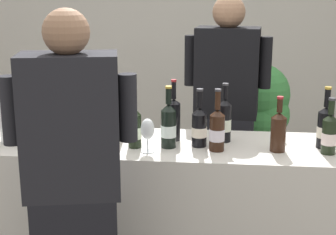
# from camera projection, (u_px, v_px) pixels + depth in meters

# --- Properties ---
(wall_back) EXTENTS (8.00, 0.10, 2.80)m
(wall_back) POSITION_uv_depth(u_px,v_px,m) (192.00, 24.00, 5.21)
(wall_back) COLOR beige
(wall_back) RESTS_ON ground_plane
(counter) EXTENTS (2.28, 0.60, 0.93)m
(counter) POSITION_uv_depth(u_px,v_px,m) (165.00, 220.00, 2.95)
(counter) COLOR beige
(counter) RESTS_ON ground_plane
(wine_bottle_0) EXTENTS (0.08, 0.08, 0.35)m
(wine_bottle_0) POSITION_uv_depth(u_px,v_px,m) (65.00, 126.00, 2.69)
(wine_bottle_0) COLOR black
(wine_bottle_0) RESTS_ON counter
(wine_bottle_1) EXTENTS (0.09, 0.09, 0.34)m
(wine_bottle_1) POSITION_uv_depth(u_px,v_px,m) (325.00, 127.00, 2.73)
(wine_bottle_1) COLOR black
(wine_bottle_1) RESTS_ON counter
(wine_bottle_2) EXTENTS (0.08, 0.08, 0.30)m
(wine_bottle_2) POSITION_uv_depth(u_px,v_px,m) (329.00, 134.00, 2.63)
(wine_bottle_2) COLOR black
(wine_bottle_2) RESTS_ON counter
(wine_bottle_3) EXTENTS (0.07, 0.07, 0.31)m
(wine_bottle_3) POSITION_uv_depth(u_px,v_px,m) (135.00, 128.00, 2.74)
(wine_bottle_3) COLOR black
(wine_bottle_3) RESTS_ON counter
(wine_bottle_4) EXTENTS (0.08, 0.08, 0.30)m
(wine_bottle_4) POSITION_uv_depth(u_px,v_px,m) (278.00, 130.00, 2.67)
(wine_bottle_4) COLOR black
(wine_bottle_4) RESTS_ON counter
(wine_bottle_5) EXTENTS (0.08, 0.08, 0.34)m
(wine_bottle_5) POSITION_uv_depth(u_px,v_px,m) (169.00, 125.00, 2.73)
(wine_bottle_5) COLOR black
(wine_bottle_5) RESTS_ON counter
(wine_bottle_6) EXTENTS (0.08, 0.08, 0.34)m
(wine_bottle_6) POSITION_uv_depth(u_px,v_px,m) (217.00, 130.00, 2.68)
(wine_bottle_6) COLOR black
(wine_bottle_6) RESTS_ON counter
(wine_bottle_7) EXTENTS (0.07, 0.07, 0.32)m
(wine_bottle_7) POSITION_uv_depth(u_px,v_px,m) (117.00, 118.00, 2.86)
(wine_bottle_7) COLOR black
(wine_bottle_7) RESTS_ON counter
(wine_bottle_8) EXTENTS (0.08, 0.08, 0.33)m
(wine_bottle_8) POSITION_uv_depth(u_px,v_px,m) (224.00, 120.00, 2.84)
(wine_bottle_8) COLOR black
(wine_bottle_8) RESTS_ON counter
(wine_bottle_9) EXTENTS (0.08, 0.08, 0.32)m
(wine_bottle_9) POSITION_uv_depth(u_px,v_px,m) (199.00, 126.00, 2.75)
(wine_bottle_9) COLOR black
(wine_bottle_9) RESTS_ON counter
(wine_bottle_10) EXTENTS (0.07, 0.07, 0.35)m
(wine_bottle_10) POSITION_uv_depth(u_px,v_px,m) (174.00, 118.00, 2.86)
(wine_bottle_10) COLOR black
(wine_bottle_10) RESTS_ON counter
(wine_glass) EXTENTS (0.07, 0.07, 0.18)m
(wine_glass) POSITION_uv_depth(u_px,v_px,m) (148.00, 130.00, 2.65)
(wine_glass) COLOR silver
(wine_glass) RESTS_ON counter
(ice_bucket) EXTENTS (0.23, 0.23, 0.23)m
(ice_bucket) POSITION_uv_depth(u_px,v_px,m) (20.00, 121.00, 2.85)
(ice_bucket) COLOR silver
(ice_bucket) RESTS_ON counter
(person_server) EXTENTS (0.57, 0.28, 1.72)m
(person_server) POSITION_uv_depth(u_px,v_px,m) (225.00, 129.00, 3.42)
(person_server) COLOR black
(person_server) RESTS_ON ground_plane
(person_guest) EXTENTS (0.56, 0.32, 1.70)m
(person_guest) POSITION_uv_depth(u_px,v_px,m) (75.00, 205.00, 2.27)
(person_guest) COLOR black
(person_guest) RESTS_ON ground_plane
(potted_shrub) EXTENTS (0.56, 0.52, 1.22)m
(potted_shrub) POSITION_uv_depth(u_px,v_px,m) (254.00, 111.00, 3.89)
(potted_shrub) COLOR brown
(potted_shrub) RESTS_ON ground_plane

